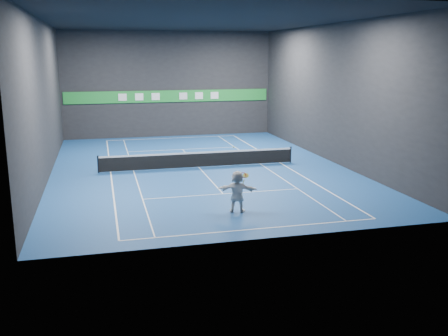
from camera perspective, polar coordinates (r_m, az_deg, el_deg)
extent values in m
plane|color=navy|center=(31.74, -2.88, 0.07)|extent=(26.00, 26.00, 0.00)
plane|color=black|center=(31.04, -3.07, 16.50)|extent=(26.00, 26.00, 0.00)
cube|color=black|center=(43.87, -6.30, 9.46)|extent=(18.00, 0.10, 9.00)
cube|color=black|center=(18.55, 4.83, 5.07)|extent=(18.00, 0.10, 9.00)
cube|color=black|center=(30.64, -19.87, 7.40)|extent=(0.10, 26.00, 9.00)
cube|color=black|center=(33.96, 12.26, 8.31)|extent=(0.10, 26.00, 9.00)
cube|color=white|center=(20.64, 3.60, -6.98)|extent=(10.98, 0.08, 0.01)
cube|color=white|center=(43.26, -5.95, 3.43)|extent=(10.98, 0.08, 0.01)
cube|color=white|center=(31.18, -12.83, -0.47)|extent=(0.08, 23.78, 0.01)
cube|color=white|center=(33.21, 6.45, 0.58)|extent=(0.08, 23.78, 0.01)
cube|color=white|center=(31.23, -10.30, -0.33)|extent=(0.06, 23.78, 0.01)
cube|color=white|center=(32.76, 4.19, 0.46)|extent=(0.06, 23.78, 0.01)
cube|color=white|center=(25.68, -0.10, -2.97)|extent=(8.23, 0.06, 0.01)
cube|color=white|center=(37.91, -4.77, 2.13)|extent=(8.23, 0.06, 0.01)
cube|color=white|center=(31.74, -2.88, 0.07)|extent=(0.06, 12.80, 0.01)
imported|color=silver|center=(22.55, 1.53, -2.68)|extent=(1.87, 1.17, 1.92)
sphere|color=#DEF829|center=(22.05, 1.12, 2.40)|extent=(0.07, 0.07, 0.07)
cylinder|color=black|center=(31.07, -14.18, 0.42)|extent=(0.10, 0.10, 1.07)
cylinder|color=black|center=(33.36, 7.62, 1.53)|extent=(0.10, 0.10, 1.07)
cube|color=black|center=(31.64, -2.89, 0.90)|extent=(12.40, 0.03, 0.86)
cube|color=white|center=(31.55, -2.90, 1.75)|extent=(12.40, 0.04, 0.10)
cube|color=#1F9133|center=(43.88, -6.26, 8.16)|extent=(17.64, 0.06, 1.00)
cube|color=white|center=(43.45, -11.53, 7.93)|extent=(0.70, 0.04, 0.60)
cube|color=white|center=(43.54, -9.67, 8.02)|extent=(0.70, 0.04, 0.60)
cube|color=white|center=(43.67, -7.82, 8.09)|extent=(0.70, 0.04, 0.60)
cube|color=silver|center=(43.99, -4.68, 8.20)|extent=(0.70, 0.04, 0.60)
cube|color=white|center=(44.24, -2.88, 8.25)|extent=(0.70, 0.04, 0.60)
cube|color=white|center=(44.54, -1.09, 8.30)|extent=(0.70, 0.04, 0.60)
torus|color=red|center=(22.50, 2.23, -0.81)|extent=(0.43, 0.36, 0.27)
cylinder|color=#CAE751|center=(22.53, 2.51, -0.86)|extent=(0.36, 0.26, 0.27)
cylinder|color=red|center=(22.52, 2.44, -0.83)|extent=(0.06, 0.15, 0.16)
cylinder|color=#DBBF0B|center=(22.55, 2.24, -1.60)|extent=(0.06, 0.18, 0.24)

